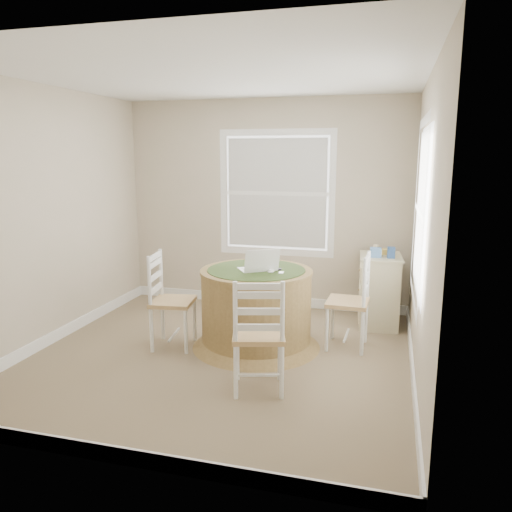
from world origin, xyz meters
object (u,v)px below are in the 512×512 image
(chair_near, at_px, (259,335))
(chair_right, at_px, (348,302))
(chair_left, at_px, (173,301))
(corner_chest, at_px, (379,290))
(round_table, at_px, (256,305))
(laptop, at_px, (259,267))

(chair_near, distance_m, chair_right, 1.30)
(chair_right, bearing_deg, chair_left, -73.29)
(chair_left, bearing_deg, corner_chest, -66.76)
(chair_near, height_order, chair_right, same)
(chair_right, distance_m, corner_chest, 0.83)
(corner_chest, bearing_deg, chair_left, -152.65)
(chair_near, bearing_deg, chair_right, -133.77)
(chair_left, relative_size, chair_right, 1.00)
(round_table, xyz_separation_m, corner_chest, (1.17, 1.00, -0.03))
(laptop, bearing_deg, round_table, -79.62)
(round_table, relative_size, corner_chest, 1.60)
(round_table, bearing_deg, chair_right, 8.95)
(chair_near, bearing_deg, round_table, -88.86)
(chair_right, xyz_separation_m, corner_chest, (0.29, 0.77, -0.07))
(chair_near, bearing_deg, chair_left, -48.04)
(chair_right, bearing_deg, laptop, -71.39)
(chair_left, height_order, laptop, laptop)
(chair_right, xyz_separation_m, laptop, (-0.86, -0.25, 0.36))
(laptop, bearing_deg, corner_chest, -171.60)
(round_table, xyz_separation_m, laptop, (0.03, -0.03, 0.40))
(laptop, xyz_separation_m, corner_chest, (1.14, 1.03, -0.43))
(round_table, relative_size, chair_right, 1.37)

